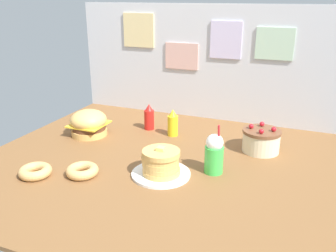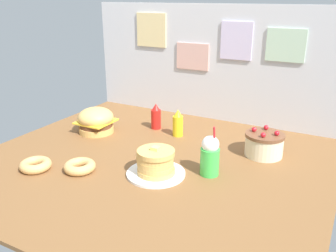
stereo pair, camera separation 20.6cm
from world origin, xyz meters
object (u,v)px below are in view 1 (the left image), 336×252
at_px(burger, 89,123).
at_px(layer_cake, 261,140).
at_px(mustard_bottle, 173,123).
at_px(donut_chocolate, 82,170).
at_px(pancake_stack, 161,164).
at_px(donut_pink_glaze, 35,171).
at_px(ketchup_bottle, 149,118).
at_px(cream_soda_cup, 214,154).

xyz_separation_m(burger, layer_cake, (1.10, 0.16, -0.01)).
xyz_separation_m(mustard_bottle, donut_chocolate, (-0.22, -0.70, -0.06)).
relative_size(pancake_stack, donut_chocolate, 1.83).
bearing_deg(donut_pink_glaze, donut_chocolate, 24.00).
distance_m(pancake_stack, ketchup_bottle, 0.70).
bearing_deg(cream_soda_cup, burger, 167.05).
distance_m(burger, pancake_stack, 0.75).
bearing_deg(mustard_bottle, layer_cake, -4.12).
relative_size(pancake_stack, donut_pink_glaze, 1.83).
relative_size(mustard_bottle, donut_chocolate, 1.08).
relative_size(burger, layer_cake, 1.06).
height_order(pancake_stack, donut_chocolate, pancake_stack).
bearing_deg(ketchup_bottle, layer_cake, -6.88).
distance_m(burger, donut_chocolate, 0.58).
distance_m(layer_cake, cream_soda_cup, 0.42).
xyz_separation_m(pancake_stack, donut_pink_glaze, (-0.60, -0.25, -0.04)).
bearing_deg(layer_cake, donut_chocolate, -140.52).
distance_m(ketchup_bottle, mustard_bottle, 0.20).
xyz_separation_m(layer_cake, mustard_bottle, (-0.58, 0.04, 0.01)).
relative_size(mustard_bottle, donut_pink_glaze, 1.08).
bearing_deg(pancake_stack, donut_pink_glaze, -157.19).
xyz_separation_m(burger, donut_pink_glaze, (0.07, -0.60, -0.05)).
relative_size(burger, donut_pink_glaze, 1.43).
distance_m(burger, cream_soda_cup, 0.93).
bearing_deg(cream_soda_cup, pancake_stack, -150.30).
xyz_separation_m(ketchup_bottle, cream_soda_cup, (0.59, -0.46, 0.02)).
bearing_deg(burger, cream_soda_cup, -12.95).
bearing_deg(ketchup_bottle, pancake_stack, -59.96).
bearing_deg(burger, donut_chocolate, -59.75).
xyz_separation_m(burger, cream_soda_cup, (0.91, -0.21, 0.02)).
distance_m(burger, mustard_bottle, 0.55).
distance_m(ketchup_bottle, donut_pink_glaze, 0.89).
xyz_separation_m(pancake_stack, donut_chocolate, (-0.38, -0.15, -0.04)).
bearing_deg(layer_cake, burger, -171.60).
height_order(pancake_stack, donut_pink_glaze, pancake_stack).
height_order(layer_cake, donut_chocolate, layer_cake).
relative_size(burger, cream_soda_cup, 0.88).
distance_m(pancake_stack, mustard_bottle, 0.57).
bearing_deg(pancake_stack, layer_cake, 50.00).
height_order(layer_cake, mustard_bottle, mustard_bottle).
relative_size(burger, donut_chocolate, 1.43).
relative_size(layer_cake, ketchup_bottle, 1.25).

